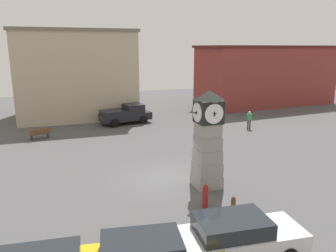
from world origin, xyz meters
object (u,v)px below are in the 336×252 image
Objects in this scene: clock_tower at (208,141)px; pedestrian_by_cars at (249,119)px; bollard_near_tower at (205,196)px; bench at (40,133)px; car_by_building at (238,236)px; bollard_mid_row at (233,205)px; pickup_truck at (126,114)px.

clock_tower reaches higher than pedestrian_by_cars.
bollard_near_tower is 0.68× the size of pedestrian_by_cars.
bench is (-7.53, 14.95, -0.04)m from bollard_near_tower.
bench is 1.03× the size of pedestrian_by_cars.
bench is at bearing 171.56° from pedestrian_by_cars.
clock_tower is 3.16× the size of pedestrian_by_cars.
clock_tower is 3.10m from bollard_near_tower.
car_by_building is at bearing -98.15° from bollard_near_tower.
bollard_mid_row is 0.18× the size of car_by_building.
bollard_near_tower is 0.66× the size of bench.
bollard_near_tower reaches higher than bollard_mid_row.
pickup_truck is at bearing 88.04° from car_by_building.
bollard_mid_row is (-0.20, -3.10, -2.10)m from clock_tower.
bench is (-8.43, 15.92, 0.10)m from bollard_mid_row.
bollard_near_tower is at bearing -117.32° from clock_tower.
pedestrian_by_cars is at bearing 55.84° from car_by_building.
bollard_near_tower is 16.74m from bench.
clock_tower is at bearing -132.21° from pedestrian_by_cars.
bollard_mid_row is at bearing -93.64° from clock_tower.
car_by_building is (-1.43, -2.72, 0.36)m from bollard_mid_row.
clock_tower is 15.58m from bench.
car_by_building is 19.33m from pedestrian_by_cars.
bollard_near_tower is at bearing -63.27° from bench.
pickup_truck is 3.05× the size of bench.
pedestrian_by_cars reaches higher than bollard_mid_row.
bench is at bearing 117.91° from bollard_mid_row.
pedestrian_by_cars is (9.42, 13.27, 0.51)m from bollard_mid_row.
pedestrian_by_cars is (17.85, -2.65, 0.40)m from bench.
car_by_building is at bearing -69.42° from bench.
car_by_building is at bearing -124.16° from pedestrian_by_cars.
pedestrian_by_cars is at bearing 54.63° from bollard_mid_row.
bollard_near_tower is (-1.10, -2.13, -1.96)m from clock_tower.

